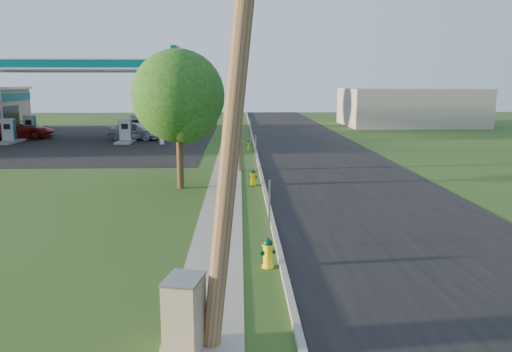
{
  "coord_description": "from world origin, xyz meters",
  "views": [
    {
      "loc": [
        -0.56,
        -9.27,
        4.65
      ],
      "look_at": [
        0.0,
        8.0,
        1.4
      ],
      "focal_mm": 35.0,
      "sensor_mm": 36.0,
      "label": 1
    }
  ],
  "objects_px": {
    "tree_verge": "(180,100)",
    "price_pylon": "(176,70)",
    "utility_cabinet": "(185,315)",
    "car_silver": "(135,131)",
    "utility_pole_near": "(237,73)",
    "fuel_pump_nw": "(9,134)",
    "hydrant_near": "(268,253)",
    "hydrant_far": "(248,145)",
    "fuel_pump_se": "(136,129)",
    "tree_lot": "(197,85)",
    "fuel_pump_sw": "(30,129)",
    "fuel_pump_ne": "(126,133)",
    "utility_pole_far": "(239,81)",
    "hydrant_mid": "(253,177)",
    "car_red": "(20,130)",
    "utility_pole_mid": "(239,76)"
  },
  "relations": [
    {
      "from": "fuel_pump_ne",
      "to": "hydrant_far",
      "type": "distance_m",
      "value": 10.62
    },
    {
      "from": "price_pylon",
      "to": "hydrant_mid",
      "type": "height_order",
      "value": "price_pylon"
    },
    {
      "from": "tree_lot",
      "to": "hydrant_near",
      "type": "relative_size",
      "value": 8.48
    },
    {
      "from": "tree_verge",
      "to": "fuel_pump_nw",
      "type": "bearing_deg",
      "value": 131.44
    },
    {
      "from": "utility_pole_far",
      "to": "car_silver",
      "type": "height_order",
      "value": "utility_pole_far"
    },
    {
      "from": "price_pylon",
      "to": "hydrant_near",
      "type": "xyz_separation_m",
      "value": [
        4.63,
        -19.71,
        -5.04
      ]
    },
    {
      "from": "hydrant_near",
      "to": "hydrant_far",
      "type": "relative_size",
      "value": 1.17
    },
    {
      "from": "utility_pole_near",
      "to": "price_pylon",
      "type": "height_order",
      "value": "utility_pole_near"
    },
    {
      "from": "utility_pole_near",
      "to": "car_silver",
      "type": "xyz_separation_m",
      "value": [
        -8.61,
        32.94,
        -4.04
      ]
    },
    {
      "from": "utility_pole_near",
      "to": "price_pylon",
      "type": "relative_size",
      "value": 1.38
    },
    {
      "from": "fuel_pump_ne",
      "to": "fuel_pump_nw",
      "type": "bearing_deg",
      "value": 180.0
    },
    {
      "from": "utility_pole_near",
      "to": "fuel_pump_se",
      "type": "xyz_separation_m",
      "value": [
        -8.9,
        35.0,
        -4.08
      ]
    },
    {
      "from": "fuel_pump_sw",
      "to": "hydrant_far",
      "type": "distance_m",
      "value": 20.46
    },
    {
      "from": "utility_pole_mid",
      "to": "car_silver",
      "type": "xyz_separation_m",
      "value": [
        -8.61,
        14.94,
        -4.19
      ]
    },
    {
      "from": "utility_pole_mid",
      "to": "hydrant_far",
      "type": "xyz_separation_m",
      "value": [
        0.63,
        8.34,
        -4.62
      ]
    },
    {
      "from": "car_red",
      "to": "price_pylon",
      "type": "bearing_deg",
      "value": -129.51
    },
    {
      "from": "fuel_pump_sw",
      "to": "tree_lot",
      "type": "distance_m",
      "value": 16.57
    },
    {
      "from": "price_pylon",
      "to": "tree_verge",
      "type": "xyz_separation_m",
      "value": [
        1.38,
        -9.93,
        -1.52
      ]
    },
    {
      "from": "fuel_pump_nw",
      "to": "hydrant_mid",
      "type": "bearing_deg",
      "value": -42.23
    },
    {
      "from": "price_pylon",
      "to": "hydrant_far",
      "type": "height_order",
      "value": "price_pylon"
    },
    {
      "from": "utility_cabinet",
      "to": "price_pylon",
      "type": "bearing_deg",
      "value": 97.12
    },
    {
      "from": "hydrant_far",
      "to": "utility_pole_near",
      "type": "bearing_deg",
      "value": -91.37
    },
    {
      "from": "hydrant_near",
      "to": "utility_cabinet",
      "type": "bearing_deg",
      "value": -112.72
    },
    {
      "from": "fuel_pump_sw",
      "to": "tree_verge",
      "type": "xyz_separation_m",
      "value": [
        15.38,
        -21.43,
        3.19
      ]
    },
    {
      "from": "hydrant_mid",
      "to": "utility_cabinet",
      "type": "xyz_separation_m",
      "value": [
        -1.58,
        -14.37,
        0.32
      ]
    },
    {
      "from": "car_silver",
      "to": "utility_pole_near",
      "type": "bearing_deg",
      "value": -147.95
    },
    {
      "from": "utility_pole_mid",
      "to": "price_pylon",
      "type": "distance_m",
      "value": 6.76
    },
    {
      "from": "utility_pole_far",
      "to": "fuel_pump_nw",
      "type": "xyz_separation_m",
      "value": [
        -17.9,
        -5.0,
        -4.08
      ]
    },
    {
      "from": "fuel_pump_ne",
      "to": "tree_lot",
      "type": "relative_size",
      "value": 0.47
    },
    {
      "from": "tree_verge",
      "to": "car_red",
      "type": "distance_m",
      "value": 26.19
    },
    {
      "from": "fuel_pump_sw",
      "to": "utility_cabinet",
      "type": "relative_size",
      "value": 2.34
    },
    {
      "from": "tree_verge",
      "to": "price_pylon",
      "type": "bearing_deg",
      "value": 97.94
    },
    {
      "from": "tree_verge",
      "to": "utility_cabinet",
      "type": "height_order",
      "value": "tree_verge"
    },
    {
      "from": "fuel_pump_nw",
      "to": "hydrant_near",
      "type": "height_order",
      "value": "fuel_pump_nw"
    },
    {
      "from": "hydrant_mid",
      "to": "car_red",
      "type": "bearing_deg",
      "value": 133.62
    },
    {
      "from": "fuel_pump_ne",
      "to": "utility_cabinet",
      "type": "relative_size",
      "value": 2.34
    },
    {
      "from": "fuel_pump_se",
      "to": "tree_lot",
      "type": "height_order",
      "value": "tree_lot"
    },
    {
      "from": "utility_cabinet",
      "to": "tree_verge",
      "type": "bearing_deg",
      "value": 96.53
    },
    {
      "from": "fuel_pump_nw",
      "to": "utility_cabinet",
      "type": "bearing_deg",
      "value": -61.47
    },
    {
      "from": "price_pylon",
      "to": "tree_verge",
      "type": "bearing_deg",
      "value": -82.06
    },
    {
      "from": "tree_lot",
      "to": "car_red",
      "type": "distance_m",
      "value": 17.43
    },
    {
      "from": "utility_pole_near",
      "to": "fuel_pump_sw",
      "type": "bearing_deg",
      "value": 117.09
    },
    {
      "from": "hydrant_mid",
      "to": "utility_cabinet",
      "type": "relative_size",
      "value": 0.55
    },
    {
      "from": "fuel_pump_se",
      "to": "hydrant_near",
      "type": "distance_m",
      "value": 32.66
    },
    {
      "from": "fuel_pump_ne",
      "to": "car_silver",
      "type": "relative_size",
      "value": 0.71
    },
    {
      "from": "fuel_pump_se",
      "to": "car_red",
      "type": "height_order",
      "value": "fuel_pump_se"
    },
    {
      "from": "fuel_pump_nw",
      "to": "utility_cabinet",
      "type": "height_order",
      "value": "fuel_pump_nw"
    },
    {
      "from": "fuel_pump_ne",
      "to": "fuel_pump_sw",
      "type": "relative_size",
      "value": 1.0
    },
    {
      "from": "fuel_pump_se",
      "to": "hydrant_mid",
      "type": "bearing_deg",
      "value": -65.4
    },
    {
      "from": "fuel_pump_sw",
      "to": "utility_cabinet",
      "type": "distance_m",
      "value": 39.07
    }
  ]
}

